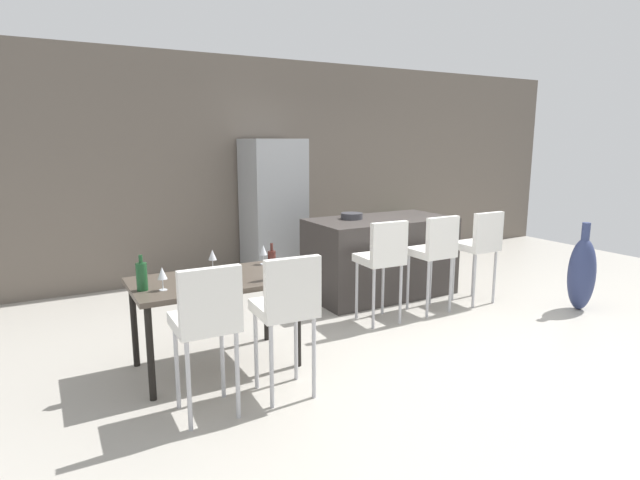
{
  "coord_description": "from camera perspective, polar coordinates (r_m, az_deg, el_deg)",
  "views": [
    {
      "loc": [
        -3.23,
        -3.92,
        1.82
      ],
      "look_at": [
        -0.81,
        0.42,
        0.85
      ],
      "focal_mm": 28.77,
      "sensor_mm": 36.0,
      "label": 1
    }
  ],
  "objects": [
    {
      "name": "ground_plane",
      "position": [
        5.4,
        9.86,
        -8.83
      ],
      "size": [
        10.0,
        10.0,
        0.0
      ],
      "primitive_type": "plane",
      "color": "#ADA89E"
    },
    {
      "name": "back_wall",
      "position": [
        7.39,
        -3.17,
        8.14
      ],
      "size": [
        10.0,
        0.12,
        2.9
      ],
      "primitive_type": "cube",
      "color": "#665B51",
      "rests_on": "ground_plane"
    },
    {
      "name": "kitchen_island",
      "position": [
        6.13,
        6.7,
        -1.85
      ],
      "size": [
        1.69,
        0.88,
        0.92
      ],
      "primitive_type": "cube",
      "color": "#383330",
      "rests_on": "ground_plane"
    },
    {
      "name": "bar_chair_left",
      "position": [
        5.11,
        6.98,
        -1.73
      ],
      "size": [
        0.42,
        0.42,
        1.05
      ],
      "color": "white",
      "rests_on": "ground_plane"
    },
    {
      "name": "bar_chair_middle",
      "position": [
        5.52,
        12.64,
        -0.95
      ],
      "size": [
        0.4,
        0.4,
        1.05
      ],
      "color": "white",
      "rests_on": "ground_plane"
    },
    {
      "name": "bar_chair_right",
      "position": [
        5.98,
        17.37,
        -0.29
      ],
      "size": [
        0.4,
        0.4,
        1.05
      ],
      "color": "white",
      "rests_on": "ground_plane"
    },
    {
      "name": "dining_table",
      "position": [
        4.18,
        -11.65,
        -5.22
      ],
      "size": [
        1.28,
        0.77,
        0.74
      ],
      "color": "#4C4238",
      "rests_on": "ground_plane"
    },
    {
      "name": "dining_chair_near",
      "position": [
        3.41,
        -12.48,
        -8.39
      ],
      "size": [
        0.41,
        0.41,
        1.05
      ],
      "color": "white",
      "rests_on": "ground_plane"
    },
    {
      "name": "dining_chair_far",
      "position": [
        3.61,
        -3.68,
        -7.09
      ],
      "size": [
        0.42,
        0.42,
        1.05
      ],
      "color": "white",
      "rests_on": "ground_plane"
    },
    {
      "name": "wine_bottle_inner",
      "position": [
        3.96,
        -19.21,
        -3.82
      ],
      "size": [
        0.08,
        0.08,
        0.26
      ],
      "color": "#194723",
      "rests_on": "dining_table"
    },
    {
      "name": "wine_bottle_right",
      "position": [
        4.05,
        -5.37,
        -2.74
      ],
      "size": [
        0.06,
        0.06,
        0.29
      ],
      "color": "#471E19",
      "rests_on": "dining_table"
    },
    {
      "name": "wine_glass_left",
      "position": [
        4.55,
        -6.33,
        -1.16
      ],
      "size": [
        0.07,
        0.07,
        0.17
      ],
      "color": "silver",
      "rests_on": "dining_table"
    },
    {
      "name": "wine_glass_middle",
      "position": [
        4.42,
        -11.88,
        -1.67
      ],
      "size": [
        0.07,
        0.07,
        0.17
      ],
      "color": "silver",
      "rests_on": "dining_table"
    },
    {
      "name": "wine_glass_far",
      "position": [
        3.91,
        -17.15,
        -3.6
      ],
      "size": [
        0.07,
        0.07,
        0.17
      ],
      "color": "silver",
      "rests_on": "dining_table"
    },
    {
      "name": "refrigerator",
      "position": [
        6.83,
        -5.22,
        3.41
      ],
      "size": [
        0.72,
        0.68,
        1.84
      ],
      "primitive_type": "cube",
      "color": "#939699",
      "rests_on": "ground_plane"
    },
    {
      "name": "fruit_bowl",
      "position": [
        5.97,
        3.55,
        2.69
      ],
      "size": [
        0.25,
        0.25,
        0.07
      ],
      "primitive_type": "cylinder",
      "color": "#333338",
      "rests_on": "kitchen_island"
    },
    {
      "name": "floor_vase",
      "position": [
        6.23,
        27.09,
        -3.33
      ],
      "size": [
        0.28,
        0.28,
        0.96
      ],
      "color": "navy",
      "rests_on": "ground_plane"
    },
    {
      "name": "potted_plant",
      "position": [
        8.04,
        9.26,
        0.17
      ],
      "size": [
        0.36,
        0.36,
        0.56
      ],
      "color": "#38383D",
      "rests_on": "ground_plane"
    }
  ]
}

